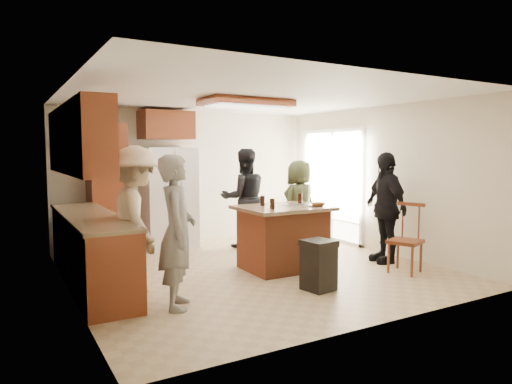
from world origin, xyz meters
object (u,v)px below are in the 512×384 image
person_side_right (385,207)px  person_behind_left (244,198)px  person_front_left (177,232)px  person_behind_right (299,205)px  kitchen_island (283,237)px  spindle_chair (406,241)px  person_counter (136,219)px  refrigerator (169,198)px  trash_bin (319,265)px

person_side_right → person_behind_left: bearing=-133.0°
person_front_left → person_behind_right: 3.51m
kitchen_island → spindle_chair: (1.41, -1.05, -0.02)m
person_behind_left → person_counter: 2.91m
spindle_chair → refrigerator: bearing=125.3°
trash_bin → spindle_chair: size_ratio=0.63×
person_behind_right → person_counter: person_counter is taller
person_counter → person_behind_right: bearing=-69.7°
spindle_chair → person_behind_left: bearing=113.4°
kitchen_island → person_front_left: bearing=-156.7°
person_counter → trash_bin: person_counter is taller
person_side_right → refrigerator: refrigerator is taller
person_counter → spindle_chair: person_counter is taller
person_behind_right → trash_bin: person_behind_right is taller
person_counter → refrigerator: (1.20, 2.29, -0.00)m
person_front_left → spindle_chair: person_front_left is taller
person_side_right → person_counter: 3.80m
person_front_left → person_side_right: (3.55, 0.40, 0.01)m
person_behind_left → refrigerator: size_ratio=0.99×
person_side_right → trash_bin: size_ratio=2.74×
person_side_right → person_counter: (-3.77, 0.44, 0.04)m
person_behind_right → spindle_chair: person_behind_right is taller
person_front_left → person_counter: person_counter is taller
person_behind_right → trash_bin: size_ratio=2.51×
person_behind_left → person_side_right: person_behind_left is taller
person_counter → spindle_chair: (3.56, -1.05, -0.45)m
person_counter → kitchen_island: 2.20m
refrigerator → kitchen_island: 2.52m
person_side_right → kitchen_island: (-1.62, 0.43, -0.39)m
person_behind_left → trash_bin: bearing=92.7°
kitchen_island → trash_bin: size_ratio=2.03×
person_counter → spindle_chair: 3.74m
refrigerator → spindle_chair: refrigerator is taller
kitchen_island → person_counter: bearing=179.8°
person_front_left → trash_bin: size_ratio=2.69×
person_front_left → refrigerator: (0.98, 3.13, 0.05)m
person_behind_left → spindle_chair: size_ratio=1.79×
person_counter → refrigerator: bearing=-25.3°
kitchen_island → spindle_chair: bearing=-36.6°
person_behind_left → spindle_chair: (1.17, -2.70, -0.44)m
person_front_left → trash_bin: bearing=-75.6°
person_behind_right → trash_bin: (-1.21, -2.14, -0.47)m
refrigerator → spindle_chair: 4.12m
person_behind_right → person_side_right: person_side_right is taller
person_side_right → refrigerator: bearing=-123.0°
person_behind_left → spindle_chair: 2.98m
person_side_right → kitchen_island: size_ratio=1.35×
person_side_right → trash_bin: 1.99m
refrigerator → person_behind_right: bearing=-32.3°
person_side_right → refrigerator: 3.75m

